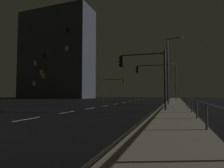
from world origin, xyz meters
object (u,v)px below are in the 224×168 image
at_px(building_distant, 57,55).
at_px(street_lamp_mid_block, 170,65).
at_px(street_lamp_far_end, 175,78).
at_px(traffic_light_overhead_east, 143,68).
at_px(traffic_light_near_right, 113,84).
at_px(traffic_light_near_left, 154,75).

bearing_deg(building_distant, street_lamp_mid_block, -35.29).
xyz_separation_m(street_lamp_mid_block, building_distant, (-36.97, 26.16, 9.56)).
bearing_deg(street_lamp_mid_block, building_distant, 144.71).
bearing_deg(street_lamp_far_end, street_lamp_mid_block, -91.93).
distance_m(traffic_light_overhead_east, building_distant, 50.35).
bearing_deg(street_lamp_far_end, traffic_light_near_right, -170.19).
height_order(traffic_light_near_left, street_lamp_far_end, street_lamp_far_end).
height_order(traffic_light_near_right, building_distant, building_distant).
height_order(traffic_light_near_right, street_lamp_far_end, street_lamp_far_end).
xyz_separation_m(street_lamp_far_end, street_lamp_mid_block, (-0.54, -15.95, 0.38)).
height_order(traffic_light_overhead_east, street_lamp_mid_block, street_lamp_mid_block).
xyz_separation_m(traffic_light_near_left, building_distant, (-34.71, 23.92, 10.53)).
height_order(street_lamp_far_end, building_distant, building_distant).
distance_m(traffic_light_near_left, building_distant, 43.45).
height_order(traffic_light_near_left, street_lamp_mid_block, street_lamp_mid_block).
relative_size(street_lamp_far_end, street_lamp_mid_block, 0.91).
bearing_deg(traffic_light_overhead_east, traffic_light_near_right, 115.34).
height_order(traffic_light_near_right, street_lamp_mid_block, street_lamp_mid_block).
height_order(traffic_light_overhead_east, street_lamp_far_end, street_lamp_far_end).
relative_size(traffic_light_overhead_east, building_distant, 0.17).
distance_m(traffic_light_near_right, street_lamp_far_end, 13.12).
height_order(traffic_light_near_left, traffic_light_near_right, traffic_light_near_left).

